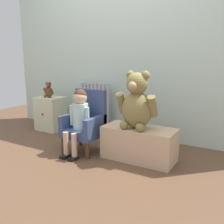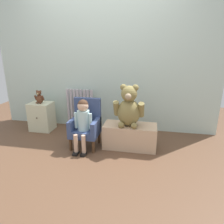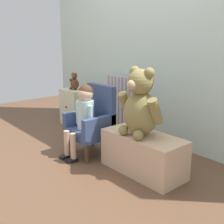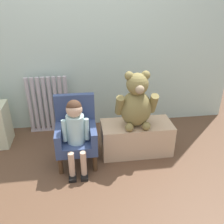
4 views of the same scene
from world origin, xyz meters
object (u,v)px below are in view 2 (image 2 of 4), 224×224
(low_bench, at_px, (130,136))
(large_teddy_bear, at_px, (129,108))
(radiator, at_px, (80,109))
(child_figure, at_px, (83,118))
(small_dresser, at_px, (42,116))
(small_teddy_bear, at_px, (39,98))
(child_armchair, at_px, (86,124))

(low_bench, distance_m, large_teddy_bear, 0.42)
(radiator, distance_m, child_figure, 0.84)
(large_teddy_bear, bearing_deg, child_figure, -166.16)
(small_dresser, relative_size, small_teddy_bear, 2.18)
(child_armchair, relative_size, child_figure, 0.97)
(small_dresser, bearing_deg, small_teddy_bear, -79.78)
(small_dresser, xyz_separation_m, child_armchair, (0.94, -0.42, 0.08))
(small_dresser, xyz_separation_m, child_figure, (0.94, -0.53, 0.22))
(radiator, relative_size, child_figure, 0.98)
(small_dresser, height_order, child_armchair, child_armchair)
(child_armchair, xyz_separation_m, child_figure, (-0.00, -0.11, 0.14))
(large_teddy_bear, height_order, small_teddy_bear, large_teddy_bear)
(child_figure, bearing_deg, child_armchair, 90.00)
(low_bench, distance_m, small_teddy_bear, 1.66)
(child_figure, xyz_separation_m, large_teddy_bear, (0.61, 0.15, 0.13))
(large_teddy_bear, bearing_deg, low_bench, 45.88)
(small_dresser, relative_size, low_bench, 0.65)
(small_dresser, relative_size, child_armchair, 0.70)
(child_armchair, relative_size, large_teddy_bear, 1.20)
(small_dresser, distance_m, child_figure, 1.10)
(radiator, xyz_separation_m, small_dresser, (-0.62, -0.23, -0.10))
(child_figure, relative_size, small_teddy_bear, 3.20)
(large_teddy_bear, relative_size, small_teddy_bear, 2.59)
(child_armchair, bearing_deg, small_dresser, 155.85)
(child_armchair, distance_m, child_figure, 0.18)
(radiator, relative_size, large_teddy_bear, 1.21)
(small_dresser, bearing_deg, radiator, 20.46)
(radiator, bearing_deg, small_teddy_bear, -157.89)
(radiator, xyz_separation_m, child_figure, (0.32, -0.76, 0.11))
(small_dresser, relative_size, large_teddy_bear, 0.84)
(small_teddy_bear, bearing_deg, small_dresser, 100.22)
(radiator, xyz_separation_m, low_bench, (0.96, -0.59, -0.18))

